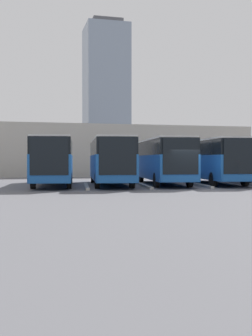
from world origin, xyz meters
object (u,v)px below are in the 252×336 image
object	(u,v)px
bus_1	(214,159)
bus_3	(110,159)
bus_2	(163,159)
bus_4	(54,159)

from	to	relation	value
bus_1	bus_3	xyz separation A→B (m)	(8.05, -0.26, 0.00)
bus_1	bus_3	bearing A→B (deg)	5.46
bus_2	bus_3	distance (m)	4.02
bus_3	bus_4	bearing A→B (deg)	-2.09
bus_2	bus_3	size ratio (longest dim) A/B	1.00
bus_1	bus_3	world-z (taller)	same
bus_2	bus_4	bearing A→B (deg)	2.36
bus_4	bus_2	bearing A→B (deg)	-177.64
bus_3	bus_4	xyz separation A→B (m)	(4.02, -0.67, 0.00)
bus_1	bus_4	distance (m)	12.10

